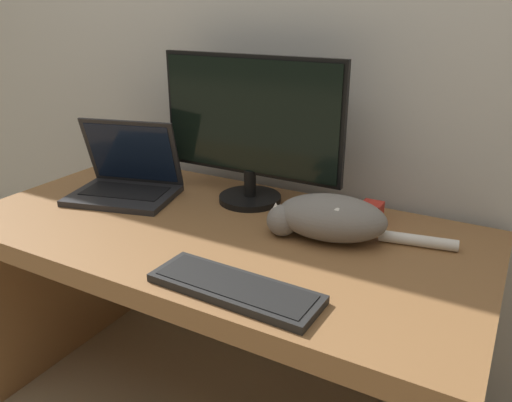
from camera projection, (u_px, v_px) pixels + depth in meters
The scene contains 7 objects.
wall_back at pixel (289, 9), 1.62m from camera, with size 6.40×0.06×2.60m.
desk at pixel (220, 269), 1.52m from camera, with size 1.53×0.77×0.70m.
monitor at pixel (250, 127), 1.57m from camera, with size 0.63×0.21×0.47m.
laptop at pixel (126, 181), 1.69m from camera, with size 0.39×0.33×0.26m.
external_keyboard at pixel (235, 288), 1.13m from camera, with size 0.41×0.15×0.02m.
cat at pixel (330, 217), 1.38m from camera, with size 0.50×0.22×0.13m.
small_toy at pixel (372, 212), 1.50m from camera, with size 0.06×0.06×0.06m.
Camera 1 is at (0.75, -0.73, 1.31)m, focal length 35.00 mm.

